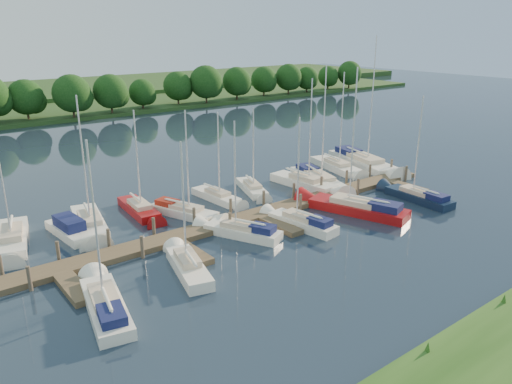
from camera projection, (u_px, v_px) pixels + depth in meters
ground at (327, 250)px, 35.02m from camera, size 260.00×260.00×0.00m
dock at (262, 217)px, 40.45m from camera, size 40.00×6.00×0.40m
mooring_pilings at (254, 209)px, 41.17m from camera, size 38.24×2.84×2.00m
far_shore at (33, 110)px, 91.27m from camera, size 180.00×30.00×0.60m
distant_hill at (2, 94)px, 109.93m from camera, size 220.00×40.00×1.40m
treeline at (44, 97)px, 79.92m from camera, size 145.45×9.69×8.16m
sailboat_n_0 at (13, 242)px, 35.66m from camera, size 3.58×8.13×10.46m
motorboat at (71, 232)px, 37.12m from camera, size 2.23×6.12×1.82m
sailboat_n_2 at (90, 225)px, 38.66m from camera, size 3.40×8.51×10.68m
sailboat_n_3 at (140, 211)px, 41.65m from camera, size 2.13×7.09×9.11m
sailboat_n_4 at (186, 213)px, 41.12m from camera, size 3.80×7.09×9.16m
sailboat_n_5 at (218, 198)px, 44.83m from camera, size 1.94×6.51×8.35m
sailboat_n_6 at (253, 189)px, 47.11m from camera, size 3.25×6.46×8.31m
sailboat_n_7 at (306, 185)px, 48.45m from camera, size 2.71×8.53×10.94m
sailboat_n_8 at (319, 180)px, 49.70m from camera, size 4.44×9.57×11.96m
sailboat_n_9 at (338, 168)px, 54.32m from camera, size 3.54×8.66×10.88m
sailboat_n_10 at (365, 164)px, 55.70m from camera, size 5.03×11.70×14.60m
sailboat_s_0 at (105, 306)px, 27.45m from camera, size 3.11×7.85×9.94m
sailboat_s_1 at (188, 267)px, 31.86m from camera, size 2.97×6.79×8.89m
sailboat_s_2 at (241, 232)px, 37.23m from camera, size 4.11×6.78×9.06m
sailboat_s_3 at (301, 223)px, 38.90m from camera, size 2.43×6.97×9.00m
sailboat_s_4 at (354, 208)px, 41.98m from camera, size 4.85×9.74×12.41m
sailboat_s_5 at (417, 197)px, 44.87m from camera, size 2.13×7.57×9.68m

